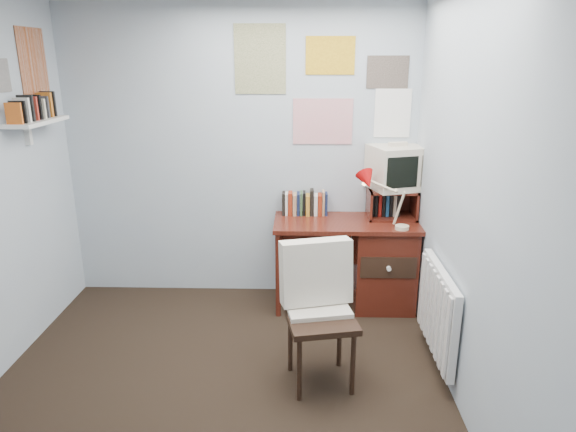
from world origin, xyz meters
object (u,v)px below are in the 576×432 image
wall_shelf (37,122)px  crt_tv (397,165)px  desk_chair (321,320)px  radiator (438,311)px  desk_lamp (404,205)px  tv_riser (392,203)px  desk (376,261)px

wall_shelf → crt_tv: bearing=10.6°
desk_chair → radiator: bearing=3.8°
desk_lamp → tv_riser: (-0.04, 0.32, -0.08)m
tv_riser → crt_tv: bearing=38.0°
tv_riser → radiator: size_ratio=0.50×
desk → wall_shelf: (-2.57, -0.38, 1.21)m
radiator → desk_lamp: bearing=100.5°
desk → radiator: size_ratio=1.50×
desk → wall_shelf: 2.87m
desk → tv_riser: 0.51m
desk_lamp → wall_shelf: (-2.73, -0.17, 0.66)m
crt_tv → wall_shelf: 2.79m
desk_lamp → desk: bearing=131.8°
desk_chair → desk_lamp: desk_lamp is taller
crt_tv → wall_shelf: bearing=172.7°
desk_lamp → wall_shelf: 2.81m
desk_chair → radiator: desk_chair is taller
desk → wall_shelf: size_ratio=1.94×
desk → desk_chair: size_ratio=1.32×
desk_chair → tv_riser: size_ratio=2.28×
desk_chair → tv_riser: (0.63, 1.25, 0.43)m
radiator → desk_chair: bearing=-165.1°
desk_lamp → wall_shelf: bearing=-171.5°
desk → radiator: desk is taller
radiator → wall_shelf: bearing=169.1°
tv_riser → radiator: tv_riser is taller
desk_chair → crt_tv: bearing=51.5°
tv_riser → crt_tv: (0.03, 0.02, 0.32)m
desk → crt_tv: size_ratio=2.90×
tv_riser → desk: bearing=-137.0°
tv_riser → crt_tv: size_ratio=0.97×
tv_riser → radiator: (0.17, -1.04, -0.47)m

